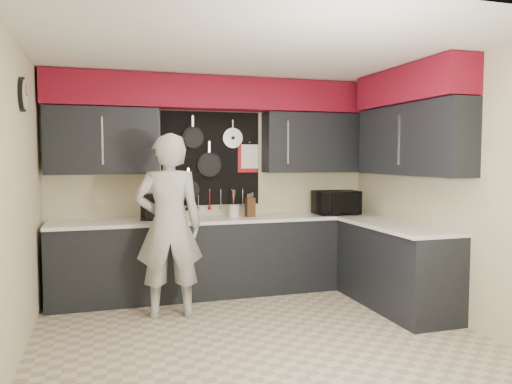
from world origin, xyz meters
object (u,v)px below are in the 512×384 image
object	(u,v)px
coffee_maker	(148,206)
utensil_crock	(234,211)
microwave	(336,203)
person	(169,226)
knife_block	(250,207)

from	to	relation	value
coffee_maker	utensil_crock	bearing A→B (deg)	9.49
microwave	coffee_maker	size ratio (longest dim) A/B	1.78
coffee_maker	person	size ratio (longest dim) A/B	0.16
microwave	knife_block	distance (m)	1.12
coffee_maker	person	world-z (taller)	person
knife_block	person	bearing A→B (deg)	-152.21
microwave	person	size ratio (longest dim) A/B	0.29
utensil_crock	person	world-z (taller)	person
knife_block	person	size ratio (longest dim) A/B	0.12
knife_block	microwave	bearing A→B (deg)	-8.10
coffee_maker	knife_block	bearing A→B (deg)	8.25
microwave	person	distance (m)	2.26
person	knife_block	bearing A→B (deg)	-141.75
knife_block	coffee_maker	size ratio (longest dim) A/B	0.75
utensil_crock	microwave	bearing A→B (deg)	-4.44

